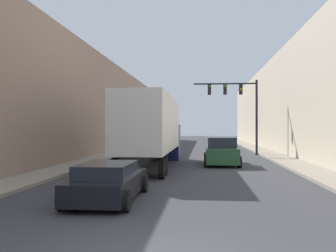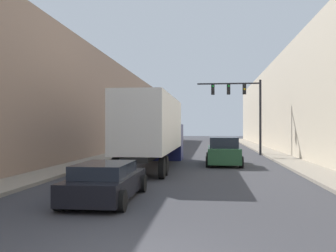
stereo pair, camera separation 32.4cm
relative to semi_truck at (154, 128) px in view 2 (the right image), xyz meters
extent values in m
cube|color=gray|center=(8.85, 14.10, -2.28)|extent=(2.03, 80.00, 0.15)
cube|color=gray|center=(-4.78, 14.10, -2.28)|extent=(2.03, 80.00, 0.15)
cube|color=beige|center=(12.87, 14.10, 2.34)|extent=(6.00, 80.00, 9.39)
cube|color=#997A66|center=(-8.80, 14.10, 2.07)|extent=(6.00, 80.00, 8.85)
cube|color=silver|center=(0.00, -0.93, 0.28)|extent=(2.54, 10.56, 3.07)
cube|color=black|center=(0.00, -0.93, -1.41)|extent=(1.27, 10.56, 0.24)
cube|color=navy|center=(0.00, 5.46, -1.04)|extent=(2.54, 2.22, 2.65)
cylinder|color=black|center=(-1.12, -5.01, -1.86)|extent=(0.25, 1.00, 1.00)
cylinder|color=black|center=(1.12, -5.01, -1.86)|extent=(0.25, 1.00, 1.00)
cylinder|color=black|center=(-1.12, -3.81, -1.86)|extent=(0.25, 1.00, 1.00)
cylinder|color=black|center=(1.12, -3.81, -1.86)|extent=(0.25, 1.00, 1.00)
cylinder|color=black|center=(-1.12, 5.46, -1.86)|extent=(0.25, 1.00, 1.00)
cylinder|color=black|center=(1.12, 5.46, -1.86)|extent=(0.25, 1.00, 1.00)
cube|color=black|center=(-0.07, -10.23, -1.86)|extent=(1.83, 4.64, 0.65)
cube|color=#1E232D|center=(-0.07, -10.46, -1.32)|extent=(1.61, 2.55, 0.42)
cylinder|color=black|center=(-0.99, -8.61, -2.04)|extent=(0.25, 0.64, 0.64)
cylinder|color=black|center=(0.84, -8.61, -2.04)|extent=(0.25, 0.64, 0.64)
cylinder|color=black|center=(-0.99, -11.95, -2.04)|extent=(0.25, 0.64, 0.64)
cylinder|color=black|center=(0.84, -11.95, -2.04)|extent=(0.25, 0.64, 0.64)
cube|color=#234C2D|center=(4.21, 2.02, -1.69)|extent=(1.98, 4.79, 0.95)
cube|color=#1E232D|center=(4.21, 1.78, -0.89)|extent=(1.74, 2.63, 0.66)
cylinder|color=black|center=(3.22, 3.71, -2.01)|extent=(0.25, 0.70, 0.70)
cylinder|color=black|center=(5.20, 3.71, -2.01)|extent=(0.25, 0.70, 0.70)
cylinder|color=black|center=(3.22, 0.23, -2.01)|extent=(0.25, 0.70, 0.70)
cylinder|color=black|center=(5.20, 0.23, -2.01)|extent=(0.25, 0.70, 0.70)
cylinder|color=black|center=(7.69, 10.86, 0.93)|extent=(0.20, 0.20, 6.58)
cube|color=black|center=(4.95, 10.86, 3.92)|extent=(5.48, 0.12, 0.12)
cube|color=black|center=(6.32, 10.86, 3.41)|extent=(0.30, 0.24, 0.90)
sphere|color=gold|center=(6.32, 10.72, 3.41)|extent=(0.18, 0.18, 0.18)
cube|color=black|center=(4.95, 10.86, 3.41)|extent=(0.30, 0.24, 0.90)
sphere|color=green|center=(4.95, 10.72, 3.69)|extent=(0.18, 0.18, 0.18)
cube|color=black|center=(3.58, 10.86, 3.41)|extent=(0.30, 0.24, 0.90)
sphere|color=green|center=(3.58, 10.72, 3.69)|extent=(0.18, 0.18, 0.18)
camera|label=1|loc=(3.06, -22.42, 0.05)|focal=40.00mm
camera|label=2|loc=(3.39, -22.39, 0.05)|focal=40.00mm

